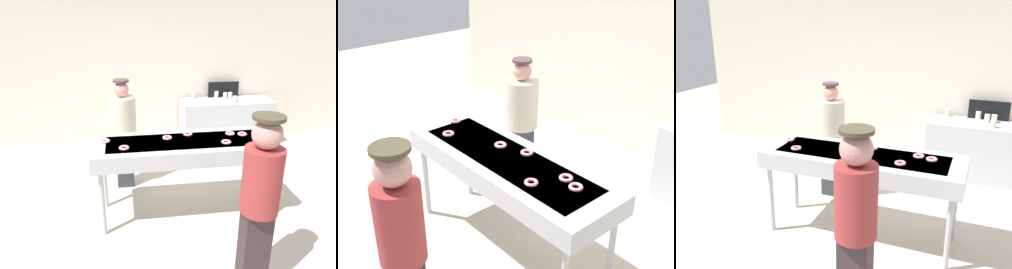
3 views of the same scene
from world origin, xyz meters
The scene contains 19 objects.
ground_plane centered at (0.00, 0.00, 0.00)m, with size 16.00×16.00×0.00m, color beige.
back_wall centered at (0.00, 2.60, 1.64)m, with size 8.00×0.12×3.29m, color beige.
fryer_conveyor centered at (0.00, 0.00, 0.89)m, with size 2.16×0.73×0.99m.
strawberry_donut_0 centered at (0.72, 0.08, 1.00)m, with size 0.11×0.11×0.03m, color pink.
strawberry_donut_1 centered at (-0.92, 0.09, 1.00)m, with size 0.11×0.11×0.03m, color pink.
strawberry_donut_2 centered at (-0.71, -0.14, 1.00)m, with size 0.11×0.11×0.03m, color pink.
strawberry_donut_3 centered at (0.06, 0.17, 1.00)m, with size 0.11×0.11×0.03m, color pink.
strawberry_donut_4 centered at (-0.20, 0.09, 1.00)m, with size 0.11×0.11×0.03m, color pink.
strawberry_donut_5 centered at (0.45, -0.14, 1.00)m, with size 0.11×0.11×0.03m, color pink.
strawberry_donut_6 centered at (0.58, 0.12, 1.00)m, with size 0.11×0.11×0.03m, color pink.
worker_baker centered at (-0.71, 0.82, 0.90)m, with size 0.36×0.36×1.56m.
customer_waiting centered at (0.38, -1.24, 0.95)m, with size 0.32×0.32×1.68m.
prep_counter centered at (1.21, 2.15, 0.43)m, with size 1.69×0.63×0.86m, color #B7BABF.
paper_cup_0 centered at (1.07, 2.38, 0.92)m, with size 0.08×0.08×0.12m, color beige.
paper_cup_1 centered at (1.29, 1.97, 0.92)m, with size 0.08×0.08×0.12m, color beige.
paper_cup_2 centered at (1.20, 2.24, 0.92)m, with size 0.08×0.08×0.12m, color beige.
paper_cup_3 centered at (0.62, 2.37, 0.92)m, with size 0.08×0.08×0.12m, color beige.
paper_cup_4 centered at (1.30, 2.25, 0.92)m, with size 0.08×0.08×0.12m, color beige.
menu_display centered at (1.21, 2.41, 1.00)m, with size 0.59×0.04×0.29m, color black.
Camera 1 is at (-0.69, -3.37, 2.40)m, focal length 34.06 mm.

